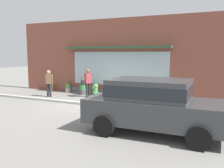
# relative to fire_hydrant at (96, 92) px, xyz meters

# --- Properties ---
(ground_plane) EXTENTS (60.00, 60.00, 0.00)m
(ground_plane) POSITION_rel_fire_hydrant_xyz_m (0.34, -1.14, -0.46)
(ground_plane) COLOR gray
(curb_strip) EXTENTS (14.00, 0.24, 0.12)m
(curb_strip) POSITION_rel_fire_hydrant_xyz_m (0.34, -1.34, -0.40)
(curb_strip) COLOR #B2B2AD
(curb_strip) RESTS_ON ground_plane
(storefront) EXTENTS (14.00, 0.81, 4.61)m
(storefront) POSITION_rel_fire_hydrant_xyz_m (0.34, 2.05, 1.81)
(storefront) COLOR brown
(storefront) RESTS_ON ground_plane
(fire_hydrant) EXTENTS (0.40, 0.37, 0.90)m
(fire_hydrant) POSITION_rel_fire_hydrant_xyz_m (0.00, 0.00, 0.00)
(fire_hydrant) COLOR #4C8C47
(fire_hydrant) RESTS_ON ground_plane
(pedestrian_with_handbag) EXTENTS (0.44, 0.60, 1.65)m
(pedestrian_with_handbag) POSITION_rel_fire_hydrant_xyz_m (-0.90, 0.63, 0.50)
(pedestrian_with_handbag) COLOR #232328
(pedestrian_with_handbag) RESTS_ON ground_plane
(pedestrian_passerby) EXTENTS (0.45, 0.28, 1.56)m
(pedestrian_passerby) POSITION_rel_fire_hydrant_xyz_m (-3.01, -0.25, 0.44)
(pedestrian_passerby) COLOR #232328
(pedestrian_passerby) RESTS_ON ground_plane
(parked_car_dark_gray) EXTENTS (4.51, 2.20, 1.74)m
(parked_car_dark_gray) POSITION_rel_fire_hydrant_xyz_m (4.41, -4.12, 0.52)
(parked_car_dark_gray) COLOR #383A3D
(parked_car_dark_gray) RESTS_ON ground_plane
(potted_plant_window_left) EXTENTS (0.28, 0.28, 0.51)m
(potted_plant_window_left) POSITION_rel_fire_hydrant_xyz_m (-4.28, 1.58, -0.19)
(potted_plant_window_left) COLOR #9E6042
(potted_plant_window_left) RESTS_ON ground_plane
(potted_plant_corner_tall) EXTENTS (0.27, 0.27, 0.42)m
(potted_plant_corner_tall) POSITION_rel_fire_hydrant_xyz_m (1.09, 1.61, -0.24)
(potted_plant_corner_tall) COLOR #B7B2A3
(potted_plant_corner_tall) RESTS_ON ground_plane
(potted_plant_window_right) EXTENTS (0.40, 0.40, 0.64)m
(potted_plant_window_right) POSITION_rel_fire_hydrant_xyz_m (-0.89, 1.47, -0.08)
(potted_plant_window_right) COLOR #9E6042
(potted_plant_window_right) RESTS_ON ground_plane
(potted_plant_low_front) EXTENTS (0.37, 0.37, 0.61)m
(potted_plant_low_front) POSITION_rel_fire_hydrant_xyz_m (-3.01, 1.64, -0.14)
(potted_plant_low_front) COLOR #B7B2A3
(potted_plant_low_front) RESTS_ON ground_plane
(potted_plant_by_entrance) EXTENTS (0.49, 0.49, 1.17)m
(potted_plant_by_entrance) POSITION_rel_fire_hydrant_xyz_m (-1.67, 1.30, 0.10)
(potted_plant_by_entrance) COLOR #4C4C51
(potted_plant_by_entrance) RESTS_ON ground_plane
(potted_plant_window_center) EXTENTS (0.28, 0.28, 0.91)m
(potted_plant_window_center) POSITION_rel_fire_hydrant_xyz_m (2.64, 1.64, -0.02)
(potted_plant_window_center) COLOR #33473D
(potted_plant_window_center) RESTS_ON ground_plane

